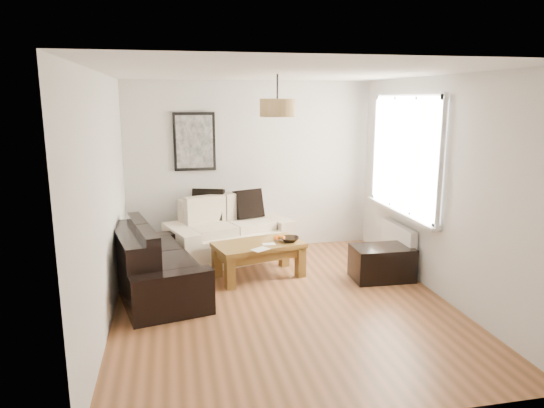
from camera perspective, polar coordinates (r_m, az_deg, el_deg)
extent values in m
plane|color=brown|center=(5.88, 1.20, -11.28)|extent=(4.50, 4.50, 0.00)
cube|color=white|center=(7.05, 14.36, -4.37)|extent=(0.10, 0.90, 0.52)
cylinder|color=tan|center=(5.69, 0.62, 11.07)|extent=(0.40, 0.40, 0.20)
cube|color=black|center=(6.67, 12.58, -6.65)|extent=(0.79, 0.52, 0.44)
cube|color=black|center=(7.43, -7.39, -0.07)|extent=(0.49, 0.29, 0.47)
cube|color=black|center=(7.51, -2.70, 0.00)|extent=(0.46, 0.28, 0.44)
imported|color=black|center=(6.57, 2.05, -4.09)|extent=(0.29, 0.29, 0.06)
sphere|color=orange|center=(6.64, 0.87, -3.84)|extent=(0.07, 0.07, 0.07)
sphere|color=orange|center=(6.62, 1.26, -3.89)|extent=(0.07, 0.07, 0.06)
sphere|color=orange|center=(6.61, 0.41, -3.91)|extent=(0.07, 0.07, 0.06)
cube|color=silver|center=(6.24, -1.36, -5.26)|extent=(0.26, 0.24, 0.01)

